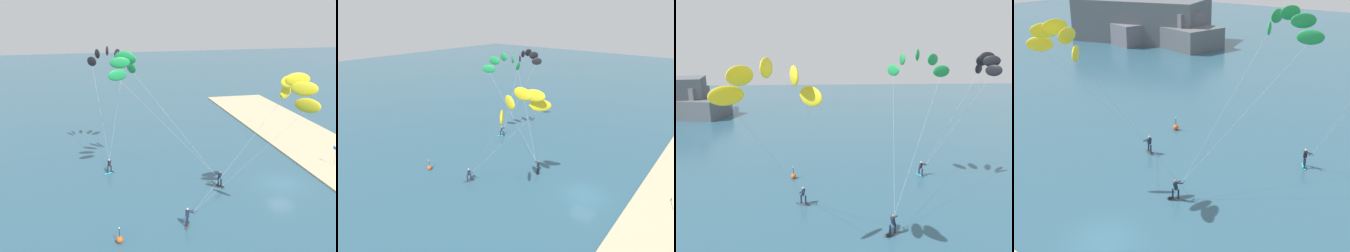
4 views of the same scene
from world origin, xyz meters
TOP-DOWN VIEW (x-y plane):
  - ground_plane at (0.00, 0.00)m, footprint 240.00×240.00m
  - kitesurfer_nearshore at (4.69, 15.38)m, footprint 7.87×11.40m
  - kitesurfer_far_out at (-7.21, 3.78)m, footprint 6.25×10.12m
  - marker_buoy at (-7.52, 17.83)m, footprint 0.56×0.56m
  - distant_headland at (-41.44, 53.64)m, footprint 32.39×18.90m

SIDE VIEW (x-z plane):
  - ground_plane at x=0.00m, z-range 0.00..0.00m
  - marker_buoy at x=-7.52m, z-range -0.39..0.99m
  - distant_headland at x=-41.44m, z-range -0.76..7.40m
  - kitesurfer_far_out at x=-7.21m, z-range 4.80..17.86m
  - kitesurfer_nearshore at x=4.69m, z-range 5.09..18.76m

